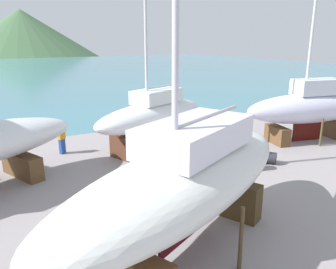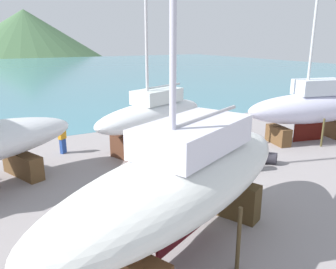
% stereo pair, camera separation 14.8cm
% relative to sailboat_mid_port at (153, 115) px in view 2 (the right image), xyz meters
% --- Properties ---
extents(ground_plane, '(52.89, 52.89, 0.00)m').
position_rel_sailboat_mid_port_xyz_m(ground_plane, '(0.77, -7.78, -2.11)').
color(ground_plane, gray).
extents(sea_water, '(147.70, 104.42, 0.01)m').
position_rel_sailboat_mid_port_xyz_m(sea_water, '(0.77, 57.65, -2.11)').
color(sea_water, teal).
rests_on(sea_water, ground).
extents(headland_hill, '(120.03, 120.03, 37.16)m').
position_rel_sailboat_mid_port_xyz_m(headland_hill, '(9.20, 144.36, -2.11)').
color(headland_hill, '#466A44').
rests_on(headland_hill, ground).
extents(sailboat_mid_port, '(8.75, 5.57, 12.05)m').
position_rel_sailboat_mid_port_xyz_m(sailboat_mid_port, '(0.00, 0.00, 0.00)').
color(sailboat_mid_port, '#532F1F').
rests_on(sailboat_mid_port, ground).
extents(sailboat_large_starboard, '(9.19, 4.15, 14.86)m').
position_rel_sailboat_mid_port_xyz_m(sailboat_large_starboard, '(9.70, -3.13, 0.11)').
color(sailboat_large_starboard, brown).
rests_on(sailboat_large_starboard, ground).
extents(sailboat_far_slipway, '(11.40, 7.81, 16.40)m').
position_rel_sailboat_mid_port_xyz_m(sailboat_far_slipway, '(-3.45, -9.27, 0.27)').
color(sailboat_far_slipway, '#4E301A').
rests_on(sailboat_far_slipway, ground).
extents(worker, '(0.50, 0.45, 1.65)m').
position_rel_sailboat_mid_port_xyz_m(worker, '(-4.91, 1.88, -1.26)').
color(worker, '#254594').
rests_on(worker, ground).
extents(barrel_rust_near, '(0.80, 0.80, 0.82)m').
position_rel_sailboat_mid_port_xyz_m(barrel_rust_near, '(3.03, -5.36, -1.70)').
color(barrel_rust_near, '#1F2B27').
rests_on(barrel_rust_near, ground).
extents(barrel_ochre, '(1.00, 1.03, 0.63)m').
position_rel_sailboat_mid_port_xyz_m(barrel_ochre, '(4.37, -5.04, -1.79)').
color(barrel_ochre, '#2A2830').
rests_on(barrel_ochre, ground).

